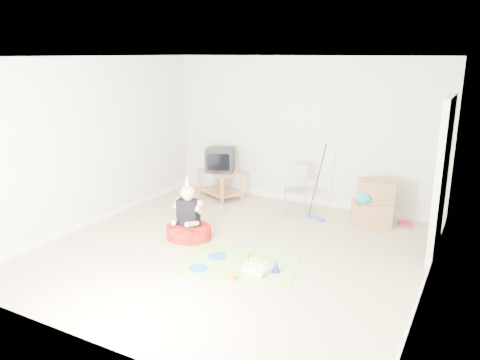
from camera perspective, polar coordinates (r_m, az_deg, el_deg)
The scene contains 16 objects.
ground at distance 6.56m, azimuth -0.90°, elevation -8.53°, with size 5.00×5.00×0.00m, color #C2AC8B.
doorway_recess at distance 6.65m, azimuth 23.49°, elevation -0.15°, with size 0.02×0.90×2.05m, color black.
tv_stand at distance 8.79m, azimuth -2.40°, elevation -0.23°, with size 0.96×0.81×0.51m.
crt_tv at distance 8.69m, azimuth -2.43°, elevation 2.50°, with size 0.50×0.42×0.43m, color black.
folding_chair at distance 7.87m, azimuth 6.79°, elevation -1.30°, with size 0.50×0.49×0.86m.
cardboard_boxes at distance 7.67m, azimuth 15.85°, elevation -2.78°, with size 0.70×0.66×0.73m.
floor_mop at distance 7.72m, azimuth 9.35°, elevation -2.93°, with size 0.32×0.39×1.22m.
book_pile at distance 7.86m, azimuth 19.43°, elevation -5.11°, with size 0.25×0.29×0.06m.
seated_woman at distance 6.92m, azimuth -6.28°, elevation -5.41°, with size 0.75×0.75×0.98m.
party_mat at distance 6.16m, azimuth -0.15°, elevation -10.14°, with size 1.52×1.10×0.01m, color #EE3288.
birthday_cake at distance 5.91m, azimuth 1.94°, elevation -10.94°, with size 0.29×0.24×0.14m.
blue_plate_near at distance 6.34m, azimuth -2.83°, elevation -9.29°, with size 0.25×0.25×0.01m, color blue.
blue_plate_far at distance 6.05m, azimuth -5.11°, elevation -10.62°, with size 0.24×0.24×0.01m, color blue.
orange_cup_near at distance 6.31m, azimuth 0.80°, elevation -9.12°, with size 0.06×0.06×0.07m, color orange.
orange_cup_far at distance 5.73m, azimuth -1.02°, elevation -11.71°, with size 0.07×0.07×0.09m, color orange.
blue_party_hat at distance 5.92m, azimuth 4.39°, elevation -10.43°, with size 0.11×0.11×0.16m, color #16279F.
Camera 1 is at (2.95, -5.23, 2.65)m, focal length 35.00 mm.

